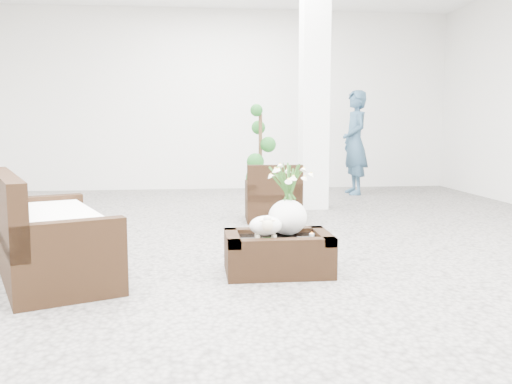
{
  "coord_description": "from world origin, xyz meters",
  "views": [
    {
      "loc": [
        -0.58,
        -5.37,
        1.28
      ],
      "look_at": [
        0.0,
        -0.1,
        0.62
      ],
      "focal_mm": 38.29,
      "sensor_mm": 36.0,
      "label": 1
    }
  ],
  "objects": [
    {
      "name": "ground",
      "position": [
        0.0,
        0.0,
        0.0
      ],
      "size": [
        11.0,
        11.0,
        0.0
      ],
      "primitive_type": "plane",
      "color": "gray",
      "rests_on": "ground"
    },
    {
      "name": "column",
      "position": [
        1.2,
        2.8,
        1.75
      ],
      "size": [
        0.4,
        0.4,
        3.5
      ],
      "primitive_type": "cube",
      "color": "white",
      "rests_on": "ground"
    },
    {
      "name": "coffee_table",
      "position": [
        0.11,
        -0.81,
        0.16
      ],
      "size": [
        0.9,
        0.6,
        0.31
      ],
      "primitive_type": "cube",
      "color": "black",
      "rests_on": "ground"
    },
    {
      "name": "sheep_figurine",
      "position": [
        -0.01,
        -0.91,
        0.42
      ],
      "size": [
        0.28,
        0.23,
        0.21
      ],
      "primitive_type": "ellipsoid",
      "color": "white",
      "rests_on": "coffee_table"
    },
    {
      "name": "planter_narcissus",
      "position": [
        0.21,
        -0.71,
        0.71
      ],
      "size": [
        0.44,
        0.44,
        0.8
      ],
      "primitive_type": null,
      "color": "white",
      "rests_on": "coffee_table"
    },
    {
      "name": "tealight",
      "position": [
        0.41,
        -0.79,
        0.33
      ],
      "size": [
        0.04,
        0.04,
        0.03
      ],
      "primitive_type": "cylinder",
      "color": "white",
      "rests_on": "coffee_table"
    },
    {
      "name": "armchair",
      "position": [
        0.44,
        1.8,
        0.38
      ],
      "size": [
        0.74,
        0.72,
        0.76
      ],
      "primitive_type": "cube",
      "rotation": [
        0.0,
        0.0,
        3.1
      ],
      "color": "black",
      "rests_on": "ground"
    },
    {
      "name": "loveseat",
      "position": [
        -1.78,
        -0.73,
        0.44
      ],
      "size": [
        1.38,
        1.84,
        0.89
      ],
      "primitive_type": "cube",
      "rotation": [
        0.0,
        0.0,
        1.97
      ],
      "color": "black",
      "rests_on": "ground"
    },
    {
      "name": "topiary",
      "position": [
        0.31,
        2.11,
        0.76
      ],
      "size": [
        0.41,
        0.41,
        1.52
      ],
      "primitive_type": null,
      "color": "#184A19",
      "rests_on": "ground"
    },
    {
      "name": "shopper",
      "position": [
        2.32,
        4.37,
        0.95
      ],
      "size": [
        0.48,
        0.71,
        1.9
      ],
      "primitive_type": "imported",
      "rotation": [
        0.0,
        0.0,
        -1.53
      ],
      "color": "#2C4A63",
      "rests_on": "ground"
    }
  ]
}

